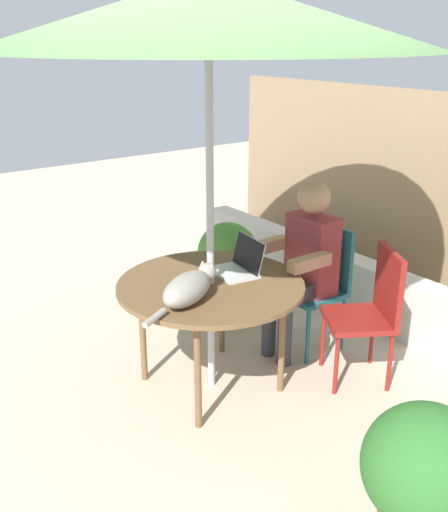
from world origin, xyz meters
The scene contains 12 objects.
ground_plane centered at (0.00, 0.00, 0.00)m, with size 14.00×14.00×0.00m, color beige.
fence_back centered at (0.00, 2.15, 0.85)m, with size 4.54×0.08×1.71m, color #937756.
planter_wall_low centered at (0.00, 1.53, 0.23)m, with size 4.08×0.20×0.46m, color beige.
patio_table centered at (0.00, 0.00, 0.66)m, with size 1.13×1.13×0.71m.
patio_umbrella centered at (0.00, 0.00, 2.22)m, with size 2.44×2.44×2.40m.
chair_occupied centered at (0.00, 0.93, 0.51)m, with size 0.40×0.40×0.88m.
chair_empty centered at (0.53, 0.87, 0.51)m, with size 0.55×0.55×0.88m.
person_seated centered at (0.00, 0.77, 0.68)m, with size 0.48×0.48×1.22m.
laptop centered at (-0.03, 0.25, 0.77)m, with size 0.33×0.29×0.21m.
cat centered at (0.14, -0.25, 0.79)m, with size 0.34×0.61×0.17m.
potted_plant_near_fence centered at (1.64, -0.12, 0.44)m, with size 0.52×0.52×0.77m.
potted_plant_corner centered at (-0.70, 0.65, 0.46)m, with size 0.46×0.46×0.79m.
Camera 1 is at (2.70, -1.90, 2.12)m, focal length 41.86 mm.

